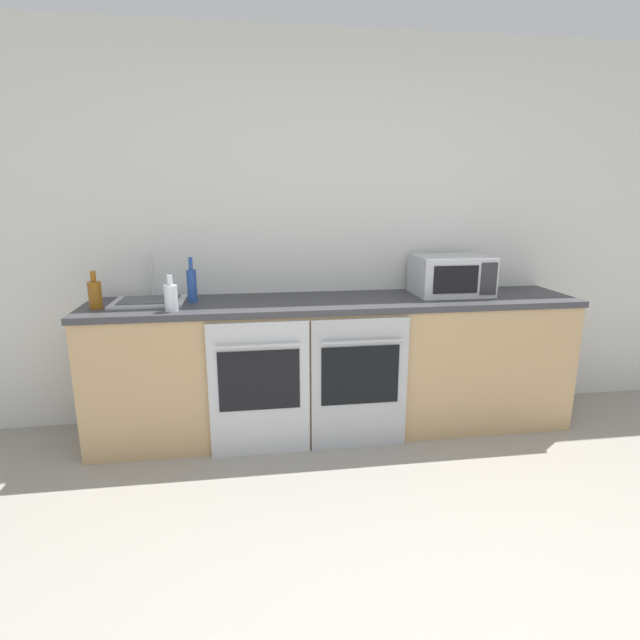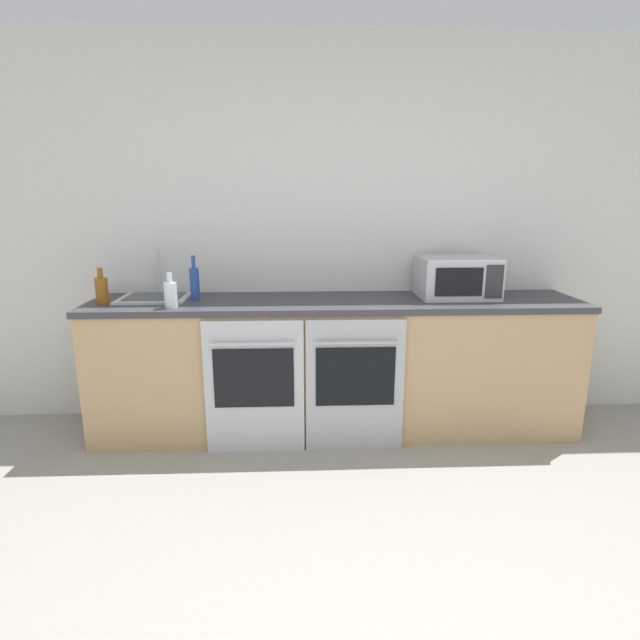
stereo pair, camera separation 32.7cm
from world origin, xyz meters
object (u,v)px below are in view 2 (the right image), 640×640
(oven_right, at_px, (355,385))
(microwave, at_px, (457,277))
(bottle_amber, at_px, (102,290))
(bottle_blue, at_px, (195,282))
(bottle_clear, at_px, (171,294))
(oven_left, at_px, (254,387))
(sink, at_px, (155,296))

(oven_right, relative_size, microwave, 1.69)
(bottle_amber, distance_m, bottle_blue, 0.57)
(bottle_clear, bearing_deg, bottle_amber, 162.83)
(oven_left, relative_size, oven_right, 1.00)
(microwave, bearing_deg, sink, 179.53)
(oven_left, distance_m, microwave, 1.51)
(oven_left, height_order, oven_right, same)
(bottle_amber, bearing_deg, oven_right, -9.40)
(oven_right, height_order, bottle_blue, bottle_blue)
(bottle_clear, xyz_separation_m, bottle_amber, (-0.46, 0.14, 0.01))
(bottle_amber, bearing_deg, sink, 24.86)
(microwave, xyz_separation_m, bottle_amber, (-2.28, -0.12, -0.04))
(microwave, bearing_deg, oven_right, -152.17)
(bottle_clear, relative_size, sink, 0.48)
(oven_left, height_order, microwave, microwave)
(bottle_clear, xyz_separation_m, bottle_blue, (0.10, 0.24, 0.03))
(oven_right, relative_size, bottle_clear, 3.99)
(microwave, xyz_separation_m, sink, (-2.00, 0.02, -0.11))
(oven_right, relative_size, sink, 1.92)
(oven_left, xyz_separation_m, oven_right, (0.62, 0.00, 0.00))
(oven_right, bearing_deg, microwave, 27.83)
(oven_left, relative_size, microwave, 1.69)
(bottle_blue, bearing_deg, bottle_clear, -111.86)
(oven_left, distance_m, bottle_blue, 0.79)
(oven_right, height_order, bottle_clear, bottle_clear)
(oven_right, bearing_deg, bottle_amber, 170.60)
(microwave, relative_size, bottle_blue, 1.75)
(microwave, distance_m, sink, 2.00)
(oven_left, bearing_deg, bottle_amber, 164.77)
(oven_right, bearing_deg, sink, 163.03)
(microwave, bearing_deg, bottle_blue, -179.47)
(bottle_amber, xyz_separation_m, bottle_blue, (0.56, 0.10, 0.02))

